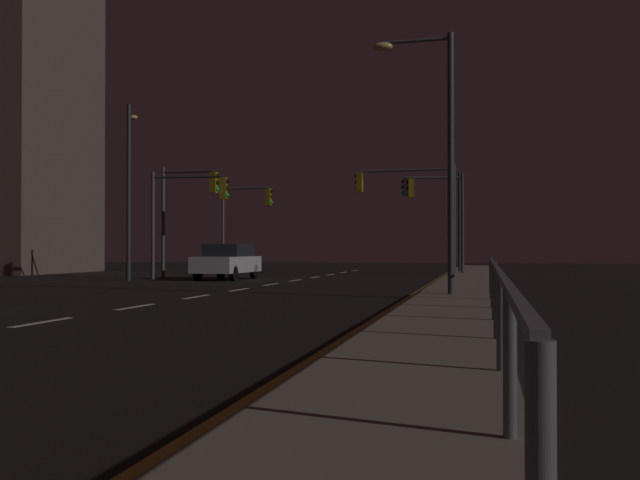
# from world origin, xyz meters

# --- Properties ---
(ground_plane) EXTENTS (112.00, 112.00, 0.00)m
(ground_plane) POSITION_xyz_m (0.00, 17.50, 0.00)
(ground_plane) COLOR black
(ground_plane) RESTS_ON ground
(sidewalk_right) EXTENTS (2.12, 77.00, 0.14)m
(sidewalk_right) POSITION_xyz_m (7.22, 17.50, 0.07)
(sidewalk_right) COLOR gray
(sidewalk_right) RESTS_ON ground
(lane_markings_center) EXTENTS (0.14, 50.00, 0.01)m
(lane_markings_center) POSITION_xyz_m (0.00, 21.00, 0.01)
(lane_markings_center) COLOR silver
(lane_markings_center) RESTS_ON ground
(lane_edge_line) EXTENTS (0.14, 53.00, 0.01)m
(lane_edge_line) POSITION_xyz_m (5.91, 22.50, 0.01)
(lane_edge_line) COLOR gold
(lane_edge_line) RESTS_ON ground
(car_oncoming) EXTENTS (1.94, 4.45, 1.57)m
(car_oncoming) POSITION_xyz_m (-3.21, 29.53, 0.82)
(car_oncoming) COLOR silver
(car_oncoming) RESTS_ON ground
(traffic_light_far_right) EXTENTS (3.22, 0.69, 5.38)m
(traffic_light_far_right) POSITION_xyz_m (5.28, 39.71, 3.89)
(traffic_light_far_right) COLOR #2D3033
(traffic_light_far_right) RESTS_ON sidewalk_right
(traffic_light_mid_right) EXTENTS (3.60, 0.40, 4.82)m
(traffic_light_mid_right) POSITION_xyz_m (-5.02, 29.32, 3.39)
(traffic_light_mid_right) COLOR #4C4C51
(traffic_light_mid_right) RESTS_ON ground
(traffic_light_far_center) EXTENTS (2.91, 0.53, 5.11)m
(traffic_light_far_center) POSITION_xyz_m (5.62, 36.96, 3.69)
(traffic_light_far_center) COLOR #38383D
(traffic_light_far_center) RESTS_ON sidewalk_right
(traffic_light_mid_left) EXTENTS (3.09, 0.45, 5.08)m
(traffic_light_mid_left) POSITION_xyz_m (-5.45, 39.41, 3.54)
(traffic_light_mid_left) COLOR #4C4C51
(traffic_light_mid_left) RESTS_ON ground
(traffic_light_overhead_east) EXTENTS (4.93, 0.67, 5.26)m
(traffic_light_overhead_east) POSITION_xyz_m (4.40, 34.24, 3.91)
(traffic_light_overhead_east) COLOR #38383D
(traffic_light_overhead_east) RESTS_ON sidewalk_right
(traffic_light_near_right) EXTENTS (2.85, 0.39, 5.16)m
(traffic_light_near_right) POSITION_xyz_m (-5.46, 30.44, 3.58)
(traffic_light_near_right) COLOR #4C4C51
(traffic_light_near_right) RESTS_ON ground
(street_lamp_across_street) EXTENTS (2.23, 0.40, 7.06)m
(street_lamp_across_street) POSITION_xyz_m (6.72, 17.48, 4.42)
(street_lamp_across_street) COLOR #38383D
(street_lamp_across_street) RESTS_ON sidewalk_right
(street_lamp_mid_block) EXTENTS (1.03, 1.99, 7.53)m
(street_lamp_mid_block) POSITION_xyz_m (-7.04, 27.72, 4.52)
(street_lamp_mid_block) COLOR #2D3033
(street_lamp_mid_block) RESTS_ON ground
(barrier_fence) EXTENTS (0.09, 20.42, 0.98)m
(barrier_fence) POSITION_xyz_m (8.13, 8.16, 0.87)
(barrier_fence) COLOR #59595E
(barrier_fence) RESTS_ON sidewalk_right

